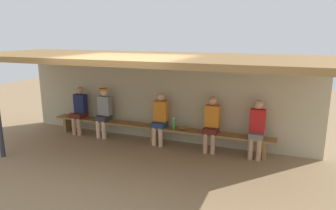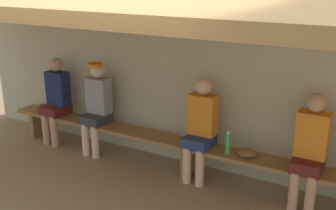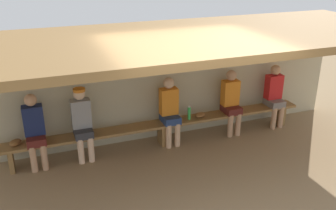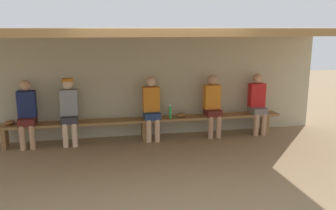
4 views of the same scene
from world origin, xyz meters
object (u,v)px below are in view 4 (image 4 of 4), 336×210
(player_shirtless_tan, at_px, (27,111))
(baseball_glove_dark_brown, at_px, (181,115))
(player_with_sunglasses, at_px, (213,103))
(player_rightmost, at_px, (69,108))
(bench, at_px, (144,122))
(player_in_white, at_px, (258,101))
(water_bottle_clear, at_px, (170,112))
(player_in_red, at_px, (152,106))
(baseball_glove_tan, at_px, (10,123))

(player_shirtless_tan, bearing_deg, baseball_glove_dark_brown, -0.28)
(player_with_sunglasses, height_order, baseball_glove_dark_brown, player_with_sunglasses)
(player_rightmost, bearing_deg, bench, -0.14)
(bench, relative_size, player_with_sunglasses, 4.49)
(player_in_white, bearing_deg, bench, -179.93)
(player_rightmost, distance_m, water_bottle_clear, 2.06)
(player_in_white, relative_size, baseball_glove_dark_brown, 5.56)
(player_in_white, height_order, water_bottle_clear, player_in_white)
(player_in_white, xyz_separation_m, player_in_red, (-2.38, 0.00, 0.00))
(player_rightmost, relative_size, player_in_white, 1.01)
(player_rightmost, distance_m, baseball_glove_tan, 1.17)
(water_bottle_clear, relative_size, baseball_glove_dark_brown, 1.17)
(player_in_white, bearing_deg, baseball_glove_tan, 179.68)
(player_in_red, bearing_deg, baseball_glove_dark_brown, -1.36)
(player_shirtless_tan, distance_m, player_in_red, 2.47)
(player_in_red, bearing_deg, player_in_white, 0.00)
(player_in_white, distance_m, player_with_sunglasses, 1.04)
(bench, height_order, baseball_glove_tan, baseball_glove_tan)
(player_with_sunglasses, height_order, player_in_red, same)
(water_bottle_clear, bearing_deg, player_shirtless_tan, 179.20)
(baseball_glove_tan, bearing_deg, player_rightmost, -54.41)
(player_shirtless_tan, relative_size, baseball_glove_dark_brown, 5.56)
(bench, height_order, player_rightmost, player_rightmost)
(water_bottle_clear, distance_m, baseball_glove_dark_brown, 0.27)
(player_shirtless_tan, height_order, player_with_sunglasses, same)
(player_shirtless_tan, xyz_separation_m, baseball_glove_tan, (-0.34, 0.03, -0.22))
(player_shirtless_tan, bearing_deg, player_in_red, 0.00)
(baseball_glove_tan, bearing_deg, player_shirtless_tan, -57.81)
(bench, bearing_deg, player_with_sunglasses, 0.12)
(bench, height_order, player_in_red, player_in_red)
(baseball_glove_dark_brown, xyz_separation_m, baseball_glove_tan, (-3.45, 0.04, 0.00))
(player_in_white, height_order, player_in_red, same)
(bench, bearing_deg, baseball_glove_dark_brown, -0.86)
(player_rightmost, distance_m, player_in_white, 4.04)
(player_in_white, xyz_separation_m, water_bottle_clear, (-1.99, -0.04, -0.13))
(player_rightmost, xyz_separation_m, baseball_glove_tan, (-1.14, 0.03, -0.24))
(player_shirtless_tan, bearing_deg, player_rightmost, 0.03)
(bench, distance_m, player_shirtless_tan, 2.32)
(player_in_red, relative_size, water_bottle_clear, 4.74)
(player_with_sunglasses, relative_size, water_bottle_clear, 4.74)
(bench, relative_size, water_bottle_clear, 21.31)
(player_with_sunglasses, distance_m, player_in_red, 1.33)
(player_in_red, xyz_separation_m, baseball_glove_tan, (-2.81, 0.03, -0.22))
(bench, relative_size, player_rightmost, 4.46)
(player_shirtless_tan, height_order, baseball_glove_dark_brown, player_shirtless_tan)
(bench, distance_m, player_with_sunglasses, 1.54)
(player_rightmost, bearing_deg, player_in_red, -0.02)
(water_bottle_clear, bearing_deg, player_in_white, 1.15)
(baseball_glove_dark_brown, bearing_deg, player_shirtless_tan, 160.50)
(player_in_white, distance_m, player_shirtless_tan, 4.84)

